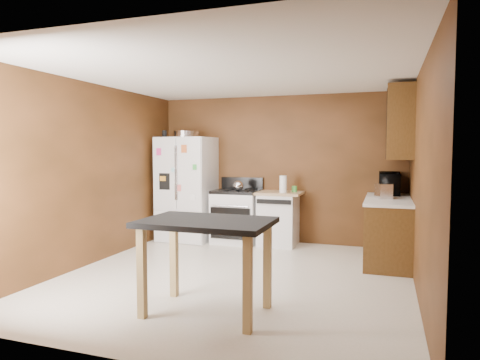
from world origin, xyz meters
The scene contains 18 objects.
floor centered at (0.00, 0.00, 0.00)m, with size 4.50×4.50×0.00m, color silver.
ceiling centered at (0.00, 0.00, 2.50)m, with size 4.50×4.50×0.00m, color white.
wall_back centered at (0.00, 2.25, 1.25)m, with size 4.20×4.20×0.00m, color brown.
wall_front centered at (0.00, -2.25, 1.25)m, with size 4.20×4.20×0.00m, color brown.
wall_left centered at (-2.10, 0.00, 1.25)m, with size 4.50×4.50×0.00m, color brown.
wall_right centered at (2.10, 0.00, 1.25)m, with size 4.50×4.50×0.00m, color brown.
roasting_pan centered at (-1.55, 1.88, 1.85)m, with size 0.43×0.43×0.11m, color silver.
pen_cup centered at (-1.90, 1.73, 1.86)m, with size 0.08×0.08×0.12m, color black.
kettle centered at (-0.56, 1.77, 0.99)m, with size 0.17×0.17×0.17m, color silver.
paper_towel centered at (0.19, 1.82, 1.03)m, with size 0.12×0.12×0.28m, color white.
green_canister centered at (0.33, 2.02, 0.94)m, with size 0.09×0.09×0.10m, color green.
toaster centered at (1.73, 1.42, 1.00)m, with size 0.17×0.28×0.21m, color silver.
microwave centered at (1.81, 2.00, 1.06)m, with size 0.56×0.38×0.31m, color black.
refrigerator centered at (-1.55, 1.86, 0.90)m, with size 0.90×0.80×1.80m.
gas_range centered at (-0.64, 1.92, 0.46)m, with size 0.76×0.68×1.10m.
dishwasher centered at (0.08, 1.95, 0.45)m, with size 0.78×0.63×0.89m.
right_cabinets centered at (1.84, 1.48, 0.91)m, with size 0.63×1.58×2.45m.
island centered at (0.13, -1.17, 0.77)m, with size 1.24×0.83×0.91m.
Camera 1 is at (1.75, -4.90, 1.58)m, focal length 32.00 mm.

